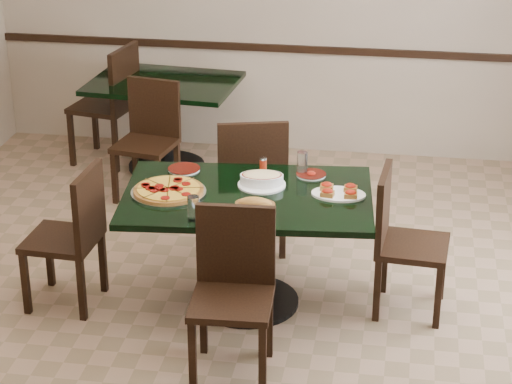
% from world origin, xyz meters
% --- Properties ---
extents(floor, '(5.50, 5.50, 0.00)m').
position_xyz_m(floor, '(0.00, 0.00, 0.00)').
color(floor, '#8A694F').
rests_on(floor, ground).
extents(room_shell, '(5.50, 5.50, 5.50)m').
position_xyz_m(room_shell, '(1.02, 1.73, 1.17)').
color(room_shell, white).
rests_on(room_shell, floor).
extents(main_table, '(1.57, 1.09, 0.75)m').
position_xyz_m(main_table, '(0.09, 0.06, 0.57)').
color(main_table, black).
rests_on(main_table, floor).
extents(back_table, '(1.22, 0.94, 0.75)m').
position_xyz_m(back_table, '(-0.95, 2.16, 0.52)').
color(back_table, black).
rests_on(back_table, floor).
extents(chair_far, '(0.56, 0.56, 0.99)m').
position_xyz_m(chair_far, '(0.00, 0.76, 0.56)').
color(chair_far, black).
rests_on(chair_far, floor).
extents(chair_near, '(0.46, 0.46, 0.94)m').
position_xyz_m(chair_near, '(0.13, -0.62, 0.53)').
color(chair_near, black).
rests_on(chair_near, floor).
extents(chair_right, '(0.46, 0.46, 0.91)m').
position_xyz_m(chair_right, '(1.01, 0.16, 0.51)').
color(chair_right, black).
rests_on(chair_right, floor).
extents(chair_left, '(0.45, 0.45, 0.91)m').
position_xyz_m(chair_left, '(-0.95, -0.10, 0.51)').
color(chair_left, black).
rests_on(chair_left, floor).
extents(back_chair_near, '(0.49, 0.49, 0.90)m').
position_xyz_m(back_chair_near, '(-0.93, 1.63, 0.50)').
color(back_chair_near, black).
rests_on(back_chair_near, floor).
extents(back_chair_left, '(0.55, 0.55, 1.00)m').
position_xyz_m(back_chair_left, '(-1.40, 2.22, 0.57)').
color(back_chair_left, black).
rests_on(back_chair_left, floor).
extents(pepperoni_pizza, '(0.45, 0.45, 0.04)m').
position_xyz_m(pepperoni_pizza, '(-0.38, 0.00, 0.77)').
color(pepperoni_pizza, silver).
rests_on(pepperoni_pizza, main_table).
extents(lasagna_casserole, '(0.29, 0.29, 0.09)m').
position_xyz_m(lasagna_casserole, '(0.16, 0.20, 0.80)').
color(lasagna_casserole, white).
rests_on(lasagna_casserole, main_table).
extents(bread_basket, '(0.23, 0.16, 0.10)m').
position_xyz_m(bread_basket, '(0.18, -0.19, 0.79)').
color(bread_basket, brown).
rests_on(bread_basket, main_table).
extents(bruschetta_platter, '(0.33, 0.23, 0.05)m').
position_xyz_m(bruschetta_platter, '(0.63, 0.13, 0.77)').
color(bruschetta_platter, white).
rests_on(bruschetta_platter, main_table).
extents(side_plate_near, '(0.20, 0.20, 0.02)m').
position_xyz_m(side_plate_near, '(-0.04, -0.31, 0.76)').
color(side_plate_near, white).
rests_on(side_plate_near, main_table).
extents(side_plate_far_r, '(0.19, 0.19, 0.03)m').
position_xyz_m(side_plate_far_r, '(0.44, 0.40, 0.76)').
color(side_plate_far_r, white).
rests_on(side_plate_far_r, main_table).
extents(side_plate_far_l, '(0.20, 0.20, 0.02)m').
position_xyz_m(side_plate_far_l, '(-0.37, 0.37, 0.76)').
color(side_plate_far_l, white).
rests_on(side_plate_far_l, main_table).
extents(napkin_setting, '(0.20, 0.20, 0.01)m').
position_xyz_m(napkin_setting, '(-0.01, -0.34, 0.75)').
color(napkin_setting, white).
rests_on(napkin_setting, main_table).
extents(water_glass_a, '(0.07, 0.07, 0.14)m').
position_xyz_m(water_glass_a, '(0.38, 0.43, 0.82)').
color(water_glass_a, white).
rests_on(water_glass_a, main_table).
extents(water_glass_b, '(0.07, 0.07, 0.14)m').
position_xyz_m(water_glass_b, '(-0.15, -0.34, 0.82)').
color(water_glass_b, white).
rests_on(water_glass_b, main_table).
extents(pepper_shaker, '(0.05, 0.05, 0.08)m').
position_xyz_m(pepper_shaker, '(0.13, 0.45, 0.79)').
color(pepper_shaker, '#B32B13').
rests_on(pepper_shaker, main_table).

